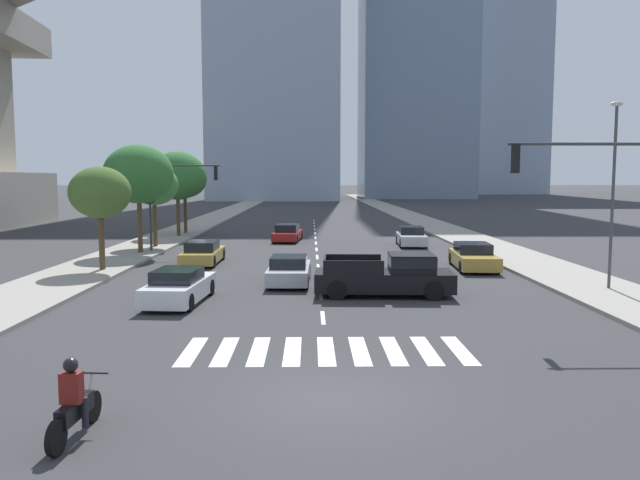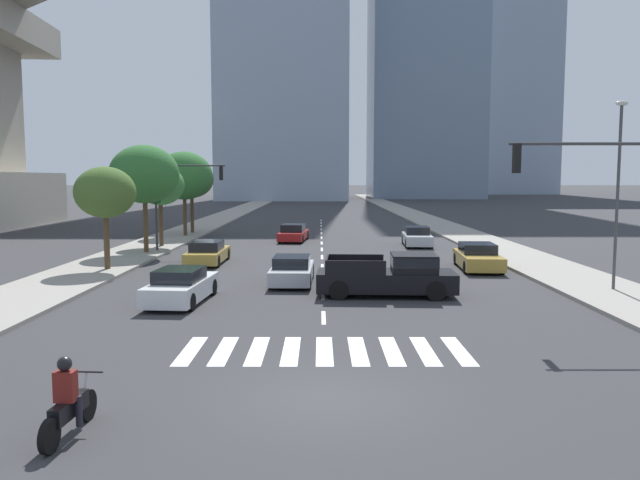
% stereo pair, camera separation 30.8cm
% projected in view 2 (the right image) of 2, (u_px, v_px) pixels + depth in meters
% --- Properties ---
extents(ground_plane, '(800.00, 800.00, 0.00)m').
position_uv_depth(ground_plane, '(323.00, 399.00, 13.10)').
color(ground_plane, '#333335').
extents(sidewalk_east, '(4.00, 260.00, 0.15)m').
position_uv_depth(sidewalk_east, '(485.00, 244.00, 43.00)').
color(sidewalk_east, gray).
rests_on(sidewalk_east, ground).
extents(sidewalk_west, '(4.00, 260.00, 0.15)m').
position_uv_depth(sidewalk_west, '(152.00, 245.00, 42.90)').
color(sidewalk_west, gray).
rests_on(sidewalk_west, ground).
extents(crosswalk_near, '(7.65, 2.86, 0.01)m').
position_uv_depth(crosswalk_near, '(322.00, 351.00, 16.77)').
color(crosswalk_near, silver).
rests_on(crosswalk_near, ground).
extents(lane_divider_center, '(0.14, 50.00, 0.01)m').
position_uv_depth(lane_divider_center, '(319.00, 243.00, 44.63)').
color(lane_divider_center, silver).
rests_on(lane_divider_center, ground).
extents(motorcycle_lead, '(0.70, 2.06, 1.49)m').
position_uv_depth(motorcycle_lead, '(65.00, 405.00, 11.13)').
color(motorcycle_lead, black).
rests_on(motorcycle_lead, ground).
extents(pickup_truck, '(5.49, 2.34, 1.67)m').
position_uv_depth(pickup_truck, '(390.00, 275.00, 24.54)').
color(pickup_truck, black).
rests_on(pickup_truck, ground).
extents(sedan_gold_0, '(1.86, 4.75, 1.24)m').
position_uv_depth(sedan_gold_0, '(205.00, 253.00, 33.87)').
color(sedan_gold_0, '#B28E38').
rests_on(sedan_gold_0, ground).
extents(sedan_gold_1, '(2.20, 4.85, 1.31)m').
position_uv_depth(sedan_gold_1, '(475.00, 257.00, 31.78)').
color(sedan_gold_1, '#B28E38').
rests_on(sedan_gold_1, ground).
extents(sedan_silver_2, '(2.00, 4.39, 1.32)m').
position_uv_depth(sedan_silver_2, '(414.00, 237.00, 42.66)').
color(sedan_silver_2, '#B7BABF').
rests_on(sedan_silver_2, ground).
extents(sedan_white_3, '(2.09, 4.58, 1.31)m').
position_uv_depth(sedan_white_3, '(178.00, 287.00, 23.19)').
color(sedan_white_3, silver).
rests_on(sedan_white_3, ground).
extents(sedan_red_4, '(2.20, 4.68, 1.27)m').
position_uv_depth(sedan_red_4, '(291.00, 233.00, 45.85)').
color(sedan_red_4, maroon).
rests_on(sedan_red_4, ground).
extents(sedan_silver_5, '(1.89, 4.42, 1.23)m').
position_uv_depth(sedan_silver_5, '(289.00, 270.00, 27.45)').
color(sedan_silver_5, '#B7BABF').
rests_on(sedan_silver_5, ground).
extents(traffic_signal_near, '(5.17, 0.28, 5.92)m').
position_uv_depth(traffic_signal_near, '(602.00, 190.00, 19.37)').
color(traffic_signal_near, '#333335').
rests_on(traffic_signal_near, sidewalk_east).
extents(traffic_signal_far, '(4.61, 0.28, 5.64)m').
position_uv_depth(traffic_signal_far, '(179.00, 188.00, 38.47)').
color(traffic_signal_far, '#333335').
rests_on(traffic_signal_far, sidewalk_west).
extents(street_lamp_east, '(0.50, 0.24, 7.50)m').
position_uv_depth(street_lamp_east, '(615.00, 181.00, 24.92)').
color(street_lamp_east, '#3F3F42').
rests_on(street_lamp_east, sidewalk_east).
extents(street_tree_nearest, '(2.96, 2.96, 5.04)m').
position_uv_depth(street_tree_nearest, '(102.00, 193.00, 30.56)').
color(street_tree_nearest, '#4C3823').
rests_on(street_tree_nearest, sidewalk_west).
extents(street_tree_second, '(4.12, 4.12, 6.46)m').
position_uv_depth(street_tree_second, '(141.00, 174.00, 37.40)').
color(street_tree_second, '#4C3823').
rests_on(street_tree_second, sidewalk_west).
extents(street_tree_third, '(3.16, 3.16, 5.37)m').
position_uv_depth(street_tree_third, '(157.00, 185.00, 41.09)').
color(street_tree_third, '#4C3823').
rests_on(street_tree_third, sidewalk_west).
extents(street_tree_fourth, '(4.38, 4.38, 6.52)m').
position_uv_depth(street_tree_fourth, '(181.00, 176.00, 48.36)').
color(street_tree_fourth, '#4C3823').
rests_on(street_tree_fourth, sidewalk_west).
extents(street_tree_fifth, '(3.61, 3.61, 5.92)m').
position_uv_depth(street_tree_fifth, '(189.00, 179.00, 51.14)').
color(street_tree_fifth, '#4C3823').
rests_on(street_tree_fifth, sidewalk_west).
extents(office_tower_right_skyline, '(29.92, 28.30, 113.91)m').
position_uv_depth(office_tower_right_skyline, '(495.00, 20.00, 185.48)').
color(office_tower_right_skyline, '#8C9EB2').
rests_on(office_tower_right_skyline, ground).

